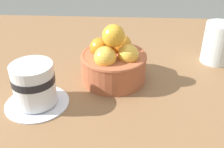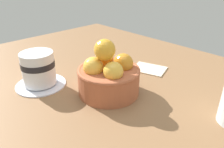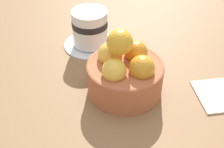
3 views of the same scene
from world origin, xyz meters
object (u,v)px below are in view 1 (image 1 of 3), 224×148
at_px(terracotta_bowl, 114,61).
at_px(folded_napkin, 112,46).
at_px(coffee_cup, 34,86).
at_px(water_glass, 218,43).

xyz_separation_m(terracotta_bowl, folded_napkin, (0.01, -0.18, -0.04)).
bearing_deg(coffee_cup, folded_napkin, -115.73).
relative_size(terracotta_bowl, coffee_cup, 1.16).
height_order(terracotta_bowl, folded_napkin, terracotta_bowl).
bearing_deg(folded_napkin, terracotta_bowl, 94.48).
height_order(water_glass, folded_napkin, water_glass).
height_order(coffee_cup, folded_napkin, coffee_cup).
bearing_deg(terracotta_bowl, coffee_cup, 34.38).
distance_m(water_glass, folded_napkin, 0.28).
distance_m(coffee_cup, folded_napkin, 0.31).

